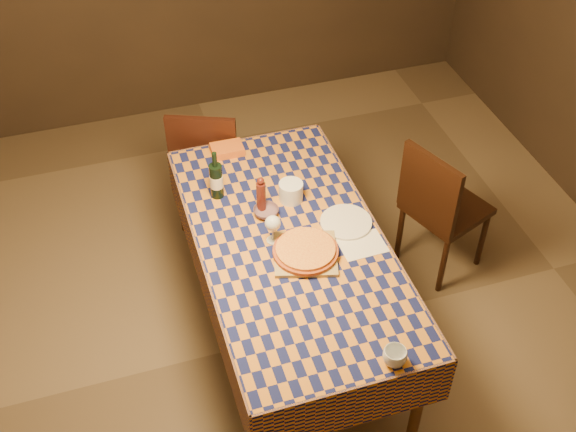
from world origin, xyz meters
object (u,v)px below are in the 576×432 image
at_px(dining_table, 291,252).
at_px(chair_right, 439,205).
at_px(cutting_board, 305,254).
at_px(white_plate, 346,222).
at_px(bowl, 266,212).
at_px(pizza, 306,250).
at_px(chair_far, 208,161).
at_px(wine_bottle, 216,180).

height_order(dining_table, chair_right, chair_right).
relative_size(cutting_board, white_plate, 1.14).
distance_m(dining_table, bowl, 0.26).
bearing_deg(pizza, white_plate, 29.44).
bearing_deg(white_plate, pizza, -150.56).
relative_size(bowl, chair_right, 0.14).
bearing_deg(bowl, chair_far, 99.40).
bearing_deg(chair_far, bowl, -80.60).
bearing_deg(cutting_board, dining_table, 108.56).
height_order(wine_bottle, chair_right, wine_bottle).
xyz_separation_m(white_plate, chair_right, (0.68, 0.23, -0.26)).
distance_m(pizza, white_plate, 0.32).
bearing_deg(pizza, wine_bottle, 118.67).
bearing_deg(wine_bottle, pizza, -61.33).
xyz_separation_m(dining_table, chair_right, (1.00, 0.27, -0.17)).
distance_m(bowl, wine_bottle, 0.32).
bearing_deg(white_plate, wine_bottle, 144.67).
bearing_deg(bowl, dining_table, -74.07).
bearing_deg(chair_right, wine_bottle, 171.43).
distance_m(white_plate, chair_far, 1.19).
xyz_separation_m(dining_table, bowl, (-0.07, 0.23, 0.10)).
bearing_deg(white_plate, bowl, 153.54).
distance_m(pizza, chair_right, 1.07).
height_order(pizza, chair_far, chair_far).
xyz_separation_m(dining_table, white_plate, (0.31, 0.04, 0.08)).
xyz_separation_m(bowl, wine_bottle, (-0.21, 0.23, 0.09)).
bearing_deg(chair_far, pizza, -78.42).
relative_size(dining_table, bowl, 13.70).
height_order(cutting_board, wine_bottle, wine_bottle).
bearing_deg(wine_bottle, cutting_board, -61.33).
xyz_separation_m(dining_table, chair_far, (-0.21, 1.08, -0.17)).
bearing_deg(cutting_board, chair_far, 101.58).
distance_m(dining_table, cutting_board, 0.15).
bearing_deg(cutting_board, chair_right, 21.64).
distance_m(dining_table, wine_bottle, 0.56).
bearing_deg(wine_bottle, chair_far, 83.83).
relative_size(dining_table, chair_far, 1.98).
relative_size(bowl, wine_bottle, 0.46).
bearing_deg(chair_far, dining_table, -79.20).
bearing_deg(bowl, pizza, -73.18).
height_order(dining_table, chair_far, chair_far).
height_order(dining_table, white_plate, white_plate).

